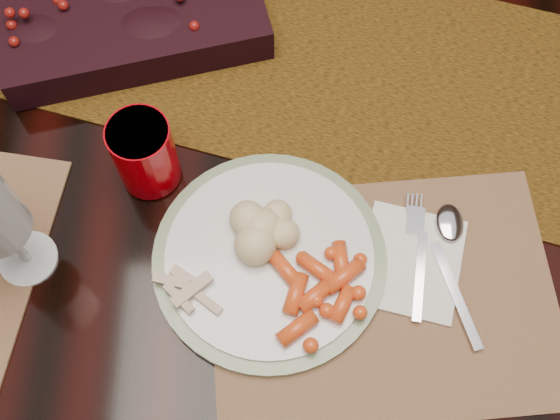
{
  "coord_description": "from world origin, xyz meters",
  "views": [
    {
      "loc": [
        -0.01,
        -0.57,
        1.54
      ],
      "look_at": [
        -0.01,
        -0.25,
        0.8
      ],
      "focal_mm": 45.0,
      "sensor_mm": 36.0,
      "label": 1
    }
  ],
  "objects_px": {
    "placemat_main": "(384,297)",
    "mashed_potatoes": "(267,227)",
    "baby_carrots": "(298,293)",
    "napkin": "(411,262)",
    "dining_table": "(287,183)",
    "red_cup": "(145,154)",
    "dinner_plate": "(269,258)",
    "turkey_shreds": "(186,284)",
    "centerpiece": "(131,15)"
  },
  "relations": [
    {
      "from": "dining_table",
      "to": "baby_carrots",
      "type": "height_order",
      "value": "baby_carrots"
    },
    {
      "from": "centerpiece",
      "to": "baby_carrots",
      "type": "height_order",
      "value": "centerpiece"
    },
    {
      "from": "placemat_main",
      "to": "mashed_potatoes",
      "type": "distance_m",
      "value": 0.16
    },
    {
      "from": "centerpiece",
      "to": "dinner_plate",
      "type": "height_order",
      "value": "centerpiece"
    },
    {
      "from": "dining_table",
      "to": "mashed_potatoes",
      "type": "height_order",
      "value": "mashed_potatoes"
    },
    {
      "from": "placemat_main",
      "to": "napkin",
      "type": "relative_size",
      "value": 3.0
    },
    {
      "from": "placemat_main",
      "to": "baby_carrots",
      "type": "bearing_deg",
      "value": 177.74
    },
    {
      "from": "dinner_plate",
      "to": "mashed_potatoes",
      "type": "xyz_separation_m",
      "value": [
        -0.0,
        0.03,
        0.03
      ]
    },
    {
      "from": "placemat_main",
      "to": "mashed_potatoes",
      "type": "bearing_deg",
      "value": 147.18
    },
    {
      "from": "baby_carrots",
      "to": "napkin",
      "type": "xyz_separation_m",
      "value": [
        0.13,
        0.05,
        -0.02
      ]
    },
    {
      "from": "dining_table",
      "to": "centerpiece",
      "type": "height_order",
      "value": "centerpiece"
    },
    {
      "from": "dinner_plate",
      "to": "baby_carrots",
      "type": "distance_m",
      "value": 0.06
    },
    {
      "from": "centerpiece",
      "to": "napkin",
      "type": "height_order",
      "value": "centerpiece"
    },
    {
      "from": "centerpiece",
      "to": "dinner_plate",
      "type": "bearing_deg",
      "value": -60.34
    },
    {
      "from": "turkey_shreds",
      "to": "centerpiece",
      "type": "bearing_deg",
      "value": 104.47
    },
    {
      "from": "placemat_main",
      "to": "baby_carrots",
      "type": "height_order",
      "value": "baby_carrots"
    },
    {
      "from": "napkin",
      "to": "red_cup",
      "type": "xyz_separation_m",
      "value": [
        -0.32,
        0.12,
        0.05
      ]
    },
    {
      "from": "napkin",
      "to": "baby_carrots",
      "type": "bearing_deg",
      "value": -146.6
    },
    {
      "from": "mashed_potatoes",
      "to": "turkey_shreds",
      "type": "distance_m",
      "value": 0.11
    },
    {
      "from": "centerpiece",
      "to": "baby_carrots",
      "type": "xyz_separation_m",
      "value": [
        0.22,
        -0.38,
        -0.01
      ]
    },
    {
      "from": "mashed_potatoes",
      "to": "turkey_shreds",
      "type": "height_order",
      "value": "mashed_potatoes"
    },
    {
      "from": "dining_table",
      "to": "napkin",
      "type": "relative_size",
      "value": 13.54
    },
    {
      "from": "dinner_plate",
      "to": "red_cup",
      "type": "relative_size",
      "value": 2.69
    },
    {
      "from": "dinner_plate",
      "to": "placemat_main",
      "type": "bearing_deg",
      "value": -17.78
    },
    {
      "from": "dining_table",
      "to": "centerpiece",
      "type": "distance_m",
      "value": 0.47
    },
    {
      "from": "mashed_potatoes",
      "to": "red_cup",
      "type": "height_order",
      "value": "red_cup"
    },
    {
      "from": "red_cup",
      "to": "mashed_potatoes",
      "type": "bearing_deg",
      "value": -30.59
    },
    {
      "from": "dining_table",
      "to": "turkey_shreds",
      "type": "relative_size",
      "value": 23.8
    },
    {
      "from": "centerpiece",
      "to": "mashed_potatoes",
      "type": "distance_m",
      "value": 0.36
    },
    {
      "from": "turkey_shreds",
      "to": "dining_table",
      "type": "bearing_deg",
      "value": 70.47
    },
    {
      "from": "dining_table",
      "to": "turkey_shreds",
      "type": "bearing_deg",
      "value": -109.53
    },
    {
      "from": "centerpiece",
      "to": "napkin",
      "type": "bearing_deg",
      "value": -43.09
    },
    {
      "from": "dinner_plate",
      "to": "red_cup",
      "type": "distance_m",
      "value": 0.19
    },
    {
      "from": "turkey_shreds",
      "to": "napkin",
      "type": "bearing_deg",
      "value": 8.16
    },
    {
      "from": "mashed_potatoes",
      "to": "red_cup",
      "type": "xyz_separation_m",
      "value": [
        -0.15,
        0.09,
        0.01
      ]
    },
    {
      "from": "dining_table",
      "to": "dinner_plate",
      "type": "height_order",
      "value": "dinner_plate"
    },
    {
      "from": "dining_table",
      "to": "dinner_plate",
      "type": "bearing_deg",
      "value": -94.45
    },
    {
      "from": "centerpiece",
      "to": "red_cup",
      "type": "xyz_separation_m",
      "value": [
        0.04,
        -0.22,
        0.02
      ]
    },
    {
      "from": "dining_table",
      "to": "red_cup",
      "type": "bearing_deg",
      "value": -134.39
    },
    {
      "from": "napkin",
      "to": "centerpiece",
      "type": "bearing_deg",
      "value": 150.78
    },
    {
      "from": "dinner_plate",
      "to": "baby_carrots",
      "type": "height_order",
      "value": "baby_carrots"
    },
    {
      "from": "centerpiece",
      "to": "napkin",
      "type": "xyz_separation_m",
      "value": [
        0.36,
        -0.33,
        -0.03
      ]
    },
    {
      "from": "centerpiece",
      "to": "napkin",
      "type": "distance_m",
      "value": 0.49
    },
    {
      "from": "dining_table",
      "to": "placemat_main",
      "type": "height_order",
      "value": "placemat_main"
    },
    {
      "from": "dinner_plate",
      "to": "napkin",
      "type": "height_order",
      "value": "dinner_plate"
    },
    {
      "from": "placemat_main",
      "to": "napkin",
      "type": "distance_m",
      "value": 0.05
    },
    {
      "from": "baby_carrots",
      "to": "napkin",
      "type": "height_order",
      "value": "baby_carrots"
    },
    {
      "from": "baby_carrots",
      "to": "turkey_shreds",
      "type": "height_order",
      "value": "baby_carrots"
    },
    {
      "from": "baby_carrots",
      "to": "red_cup",
      "type": "relative_size",
      "value": 1.2
    },
    {
      "from": "placemat_main",
      "to": "dinner_plate",
      "type": "distance_m",
      "value": 0.14
    }
  ]
}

